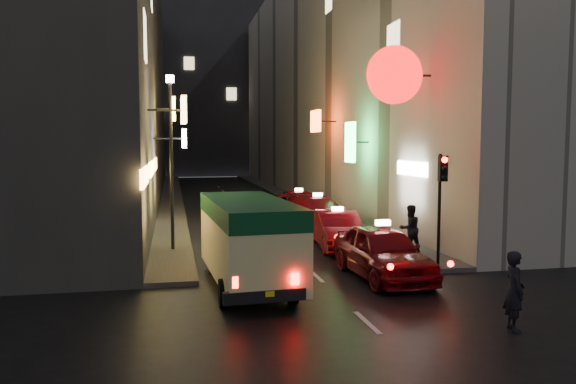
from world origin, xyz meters
TOP-DOWN VIEW (x-y plane):
  - building_left at (-8.00, 33.99)m, footprint 7.47×52.21m
  - building_right at (8.00, 33.99)m, footprint 8.40×52.00m
  - building_far at (0.00, 66.00)m, footprint 30.00×10.00m
  - sidewalk_left at (-4.25, 34.00)m, footprint 1.50×52.00m
  - sidewalk_right at (4.25, 34.00)m, footprint 1.50×52.00m
  - minibus at (-2.16, 7.61)m, footprint 2.31×5.75m
  - taxi_near at (1.86, 7.87)m, footprint 2.54×5.80m
  - taxi_second at (1.92, 12.67)m, footprint 2.63×5.40m
  - taxi_third at (2.40, 17.47)m, footprint 3.07×5.88m
  - taxi_far at (2.59, 22.27)m, footprint 2.15×5.08m
  - pedestrian_crossing at (2.87, 2.89)m, footprint 0.53×0.71m
  - pedestrian_sidewalk at (3.99, 10.75)m, footprint 0.77×0.54m
  - traffic_light at (4.00, 8.47)m, footprint 0.26×0.43m
  - lamp_post at (-4.20, 13.00)m, footprint 0.28×0.28m

SIDE VIEW (x-z plane):
  - sidewalk_left at x=-4.25m, z-range 0.00..0.15m
  - sidewalk_right at x=4.25m, z-range 0.00..0.15m
  - taxi_far at x=2.59m, z-range -0.08..1.69m
  - taxi_second at x=1.92m, z-range -0.08..1.74m
  - taxi_third at x=2.40m, z-range -0.08..1.87m
  - taxi_near at x=1.86m, z-range -0.08..1.91m
  - pedestrian_crossing at x=2.87m, z-range 0.00..1.93m
  - pedestrian_sidewalk at x=3.99m, z-range 0.15..2.05m
  - minibus at x=-2.16m, z-range 0.32..2.75m
  - traffic_light at x=4.00m, z-range 0.94..4.44m
  - lamp_post at x=-4.20m, z-range 0.61..6.84m
  - building_left at x=-8.00m, z-range 0.00..18.00m
  - building_right at x=8.00m, z-range 0.00..18.00m
  - building_far at x=0.00m, z-range 0.00..22.00m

